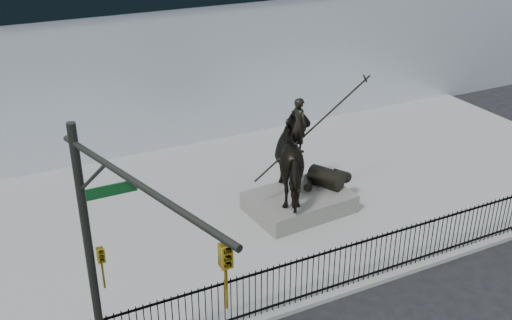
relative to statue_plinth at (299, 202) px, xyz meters
name	(u,v)px	position (x,y,z in m)	size (l,w,h in m)	color
ground	(363,318)	(-1.24, -5.69, -0.48)	(120.00, 120.00, 0.00)	black
plaza	(252,204)	(-1.24, 1.31, -0.41)	(30.00, 12.00, 0.15)	gray
building	(141,17)	(-1.24, 14.31, 4.02)	(44.00, 14.00, 9.00)	silver
picket_fence	(340,267)	(-1.24, -4.44, 0.42)	(22.10, 0.10, 1.50)	black
statue_plinth	(299,202)	(0.00, 0.00, 0.00)	(3.53, 2.42, 0.66)	#605D57
equestrian_statue	(302,159)	(0.07, 0.01, 1.72)	(4.51, 2.96, 3.83)	black
traffic_signal_left	(112,277)	(-7.99, -6.31, 3.55)	(1.52, 4.84, 7.00)	black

